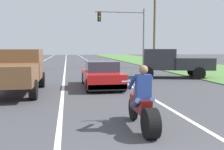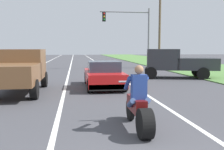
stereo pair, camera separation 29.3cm
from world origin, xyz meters
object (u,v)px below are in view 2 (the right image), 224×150
object	(u,v)px
pickup_truck_right_shoulder_dark_grey	(176,62)
pickup_truck_left_lane_brown	(20,69)
motorcycle_with_rider	(139,107)
traffic_light_mast_near	(134,28)
sports_car_red	(104,75)

from	to	relation	value
pickup_truck_right_shoulder_dark_grey	pickup_truck_left_lane_brown	bearing A→B (deg)	-153.39
pickup_truck_left_lane_brown	motorcycle_with_rider	bearing A→B (deg)	-56.26
pickup_truck_right_shoulder_dark_grey	traffic_light_mast_near	bearing A→B (deg)	96.92
pickup_truck_left_lane_brown	pickup_truck_right_shoulder_dark_grey	size ratio (longest dim) A/B	0.93
sports_car_red	traffic_light_mast_near	size ratio (longest dim) A/B	0.72
traffic_light_mast_near	pickup_truck_right_shoulder_dark_grey	bearing A→B (deg)	-83.08
pickup_truck_right_shoulder_dark_grey	traffic_light_mast_near	distance (m)	9.10
sports_car_red	pickup_truck_left_lane_brown	bearing A→B (deg)	-163.81
pickup_truck_left_lane_brown	pickup_truck_right_shoulder_dark_grey	world-z (taller)	same
motorcycle_with_rider	pickup_truck_right_shoulder_dark_grey	size ratio (longest dim) A/B	0.43
motorcycle_with_rider	sports_car_red	bearing A→B (deg)	90.57
pickup_truck_left_lane_brown	pickup_truck_right_shoulder_dark_grey	xyz separation A→B (m)	(9.36, 4.69, 0.00)
motorcycle_with_rider	pickup_truck_right_shoulder_dark_grey	world-z (taller)	pickup_truck_right_shoulder_dark_grey
motorcycle_with_rider	pickup_truck_right_shoulder_dark_grey	xyz separation A→B (m)	(5.34, 10.71, 0.51)
pickup_truck_left_lane_brown	pickup_truck_right_shoulder_dark_grey	distance (m)	10.47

